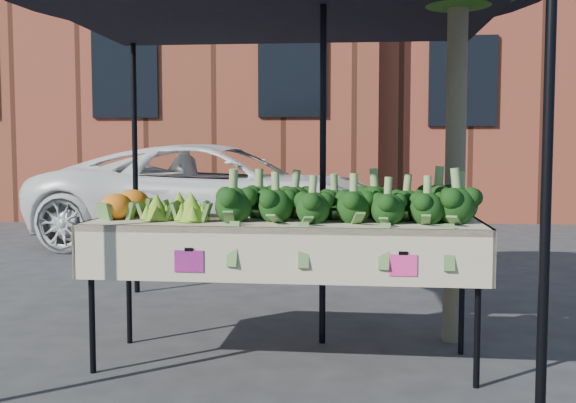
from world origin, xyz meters
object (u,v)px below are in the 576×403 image
object	(u,v)px
table	(285,292)
canopy	(273,144)
vehicle	(220,61)
street_tree	(457,51)

from	to	relation	value
table	canopy	size ratio (longest dim) A/B	0.77
table	canopy	world-z (taller)	canopy
vehicle	street_tree	xyz separation A→B (m)	(2.50, -4.52, -0.53)
canopy	vehicle	distance (m)	4.88
vehicle	canopy	bearing A→B (deg)	-159.15
canopy	street_tree	distance (m)	1.40
table	street_tree	size ratio (longest dim) A/B	0.60
vehicle	table	bearing A→B (deg)	-159.28
table	vehicle	xyz separation A→B (m)	(-1.38, 5.12, 2.08)
table	vehicle	bearing A→B (deg)	105.11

